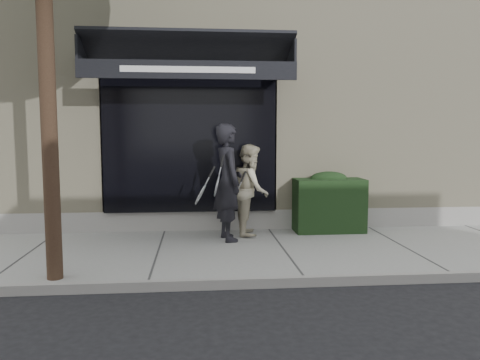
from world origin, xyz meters
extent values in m
plane|color=black|center=(0.00, 0.00, 0.00)|extent=(80.00, 80.00, 0.00)
cube|color=gray|center=(0.00, 0.00, 0.06)|extent=(20.00, 3.00, 0.12)
cube|color=gray|center=(0.00, -1.55, 0.07)|extent=(20.00, 0.10, 0.14)
cube|color=beige|center=(0.00, 5.00, 2.75)|extent=(14.00, 7.00, 5.50)
cube|color=gray|center=(0.00, 1.70, 0.25)|extent=(14.02, 0.42, 0.50)
cube|color=black|center=(-1.50, 1.55, 1.80)|extent=(3.20, 0.30, 2.60)
cube|color=gray|center=(-3.10, 1.70, 1.80)|extent=(0.08, 0.40, 2.60)
cube|color=gray|center=(0.10, 1.70, 1.80)|extent=(0.08, 0.40, 2.60)
cube|color=gray|center=(-1.50, 1.70, 3.14)|extent=(3.36, 0.40, 0.12)
cube|color=black|center=(-1.50, 1.00, 3.40)|extent=(3.60, 1.03, 0.55)
cube|color=black|center=(-1.50, 0.50, 3.01)|extent=(3.60, 0.05, 0.30)
cube|color=white|center=(-1.50, 0.47, 3.01)|extent=(2.20, 0.01, 0.10)
cube|color=black|center=(-3.28, 1.00, 3.32)|extent=(0.04, 1.00, 0.45)
cube|color=black|center=(0.28, 1.00, 3.32)|extent=(0.04, 1.00, 0.45)
cube|color=black|center=(1.10, 1.25, 0.62)|extent=(1.30, 0.70, 1.00)
ellipsoid|color=black|center=(1.10, 1.25, 1.12)|extent=(0.71, 0.38, 0.27)
cylinder|color=black|center=(-3.20, -1.30, 2.40)|extent=(0.20, 0.20, 4.80)
imported|color=black|center=(-0.84, 0.68, 1.13)|extent=(0.64, 0.83, 2.02)
torus|color=silver|center=(-1.05, 0.45, 1.10)|extent=(0.10, 0.31, 0.30)
cylinder|color=silver|center=(-1.05, 0.45, 1.10)|extent=(0.07, 0.27, 0.26)
cylinder|color=silver|center=(-1.05, 0.45, 1.10)|extent=(0.18, 0.02, 0.06)
cylinder|color=black|center=(-1.05, 0.45, 1.10)|extent=(0.20, 0.04, 0.08)
torus|color=silver|center=(-1.32, 0.31, 0.97)|extent=(0.21, 0.33, 0.28)
cylinder|color=silver|center=(-1.32, 0.31, 0.97)|extent=(0.17, 0.29, 0.24)
cylinder|color=silver|center=(-1.32, 0.31, 0.97)|extent=(0.17, 0.05, 0.10)
cylinder|color=black|center=(-1.32, 0.31, 0.97)|extent=(0.20, 0.07, 0.12)
imported|color=beige|center=(-0.40, 1.09, 0.95)|extent=(0.69, 0.85, 1.66)
torus|color=silver|center=(-0.73, 0.83, 0.83)|extent=(0.14, 0.30, 0.29)
cylinder|color=silver|center=(-0.73, 0.83, 0.83)|extent=(0.11, 0.27, 0.25)
cylinder|color=silver|center=(-0.73, 0.83, 0.83)|extent=(0.17, 0.02, 0.09)
cylinder|color=black|center=(-0.73, 0.83, 0.83)|extent=(0.20, 0.03, 0.11)
camera|label=1|loc=(-1.37, -7.33, 1.98)|focal=35.00mm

